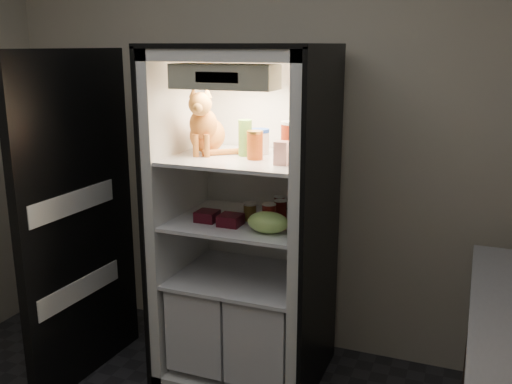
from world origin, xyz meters
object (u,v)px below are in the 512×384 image
Objects in this scene: berry_box_left at (207,216)px; pepper_jar at (291,139)px; parmesan_shaker at (245,138)px; berry_box_right at (231,220)px; cream_carton at (282,153)px; soda_can_c at (269,216)px; refrigerator at (247,241)px; soda_can_b at (280,212)px; mayo_tub at (260,141)px; tabby_cat at (206,128)px; condiment_jar at (250,211)px; grape_bag at (268,222)px; soda_can_a at (279,206)px; salsa_jar at (255,145)px.

pepper_jar is at bearing 22.54° from berry_box_left.
berry_box_right is (-0.02, -0.15, -0.42)m from parmesan_shaker.
soda_can_c is (-0.07, 0.02, -0.34)m from cream_carton.
pepper_jar is (0.25, 0.01, 0.59)m from refrigerator.
berry_box_left is (-0.43, 0.02, -0.38)m from cream_carton.
soda_can_c reaches higher than berry_box_left.
soda_can_b is 1.08× the size of berry_box_right.
soda_can_c is at bearing -107.91° from pepper_jar.
mayo_tub is 0.19m from pepper_jar.
berry_box_left is (0.05, -0.11, -0.46)m from tabby_cat.
cream_carton is 1.20× the size of condiment_jar.
mayo_tub is 0.43m from soda_can_c.
pepper_jar reaches higher than cream_carton.
soda_can_b is at bearing 87.62° from grape_bag.
mayo_tub is at bearing 71.55° from berry_box_right.
pepper_jar reaches higher than soda_can_a.
pepper_jar is (0.16, 0.12, 0.02)m from salsa_jar.
pepper_jar reaches higher than salsa_jar.
salsa_jar reaches higher than cream_carton.
pepper_jar is 0.61m from berry_box_left.
soda_can_a is 0.51× the size of grape_bag.
soda_can_c is 0.18m from condiment_jar.
cream_carton is (0.18, -0.08, -0.02)m from salsa_jar.
salsa_jar is at bearing -48.72° from refrigerator.
soda_can_c is at bearing -58.64° from mayo_tub.
refrigerator is 0.29m from berry_box_left.
condiment_jar is (-0.02, -0.11, -0.37)m from mayo_tub.
soda_can_c is (0.13, -0.22, -0.35)m from mayo_tub.
parmesan_shaker is (0.23, 0.01, -0.04)m from tabby_cat.
parmesan_shaker is 0.40m from condiment_jar.
parmesan_shaker is at bearing -9.55° from tabby_cat.
soda_can_b is at bearing -68.96° from soda_can_a.
tabby_cat is at bearing 158.01° from grape_bag.
tabby_cat reaches higher than berry_box_right.
soda_can_c is 0.21m from berry_box_right.
pepper_jar is at bearing 19.37° from condiment_jar.
tabby_cat is at bearing -176.26° from parmesan_shaker.
soda_can_a is at bearing 15.22° from mayo_tub.
salsa_jar is 0.39m from soda_can_b.
pepper_jar reaches higher than condiment_jar.
berry_box_right is (-0.23, 0.04, -0.02)m from grape_bag.
pepper_jar is at bearing 36.05° from salsa_jar.
refrigerator is at bearing -1.27° from tabby_cat.
soda_can_c is (0.03, -0.24, 0.01)m from soda_can_a.
refrigerator is at bearing 133.34° from grape_bag.
refrigerator is 5.06× the size of tabby_cat.
soda_can_a is at bearing 5.11° from tabby_cat.
berry_box_left is (-0.36, 0.00, -0.04)m from soda_can_c.
soda_can_b is (-0.03, -0.07, -0.38)m from pepper_jar.
soda_can_b is 0.94× the size of soda_can_c.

